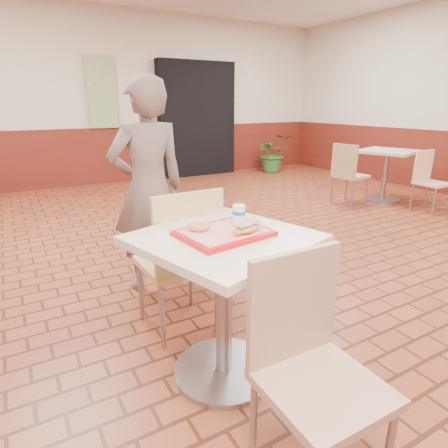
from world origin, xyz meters
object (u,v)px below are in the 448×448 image
main_table (224,284)px  chair_second_front (428,178)px  ring_donut (199,226)px  chair_second_left (348,171)px  chair_main_back (182,255)px  second_table (386,167)px  paper_cup (239,213)px  long_john_donut (246,228)px  serving_tray (224,233)px  customer (149,188)px  chair_main_front (310,359)px  potted_plant (273,153)px

main_table → chair_second_front: bearing=20.2°
ring_donut → chair_second_left: size_ratio=0.12×
chair_main_back → second_table: 4.39m
chair_second_left → chair_second_front: chair_second_left is taller
paper_cup → second_table: paper_cup is taller
long_john_donut → second_table: bearing=29.5°
chair_second_left → main_table: bearing=117.2°
serving_tray → chair_second_front: 4.37m
paper_cup → serving_tray: bearing=-146.4°
customer → ring_donut: (-0.13, -1.13, 0.04)m
chair_main_front → paper_cup: (0.13, 0.73, 0.37)m
serving_tray → chair_main_front: bearing=-88.6°
customer → potted_plant: (4.02, 3.77, -0.41)m
chair_main_front → potted_plant: bearing=55.1°
paper_cup → chair_second_left: paper_cup is taller
ring_donut → long_john_donut: bearing=-41.2°
chair_main_back → serving_tray: 0.57m
chair_main_front → serving_tray: size_ratio=2.15×
main_table → second_table: 4.57m
second_table → chair_second_front: chair_second_front is taller
chair_main_front → paper_cup: 0.83m
main_table → serving_tray: (0.00, -0.00, 0.28)m
chair_second_left → chair_second_front: (0.75, -0.74, -0.04)m
long_john_donut → second_table: (3.95, 2.23, -0.34)m
chair_main_back → long_john_donut: (0.10, -0.56, 0.33)m
ring_donut → potted_plant: size_ratio=0.13×
customer → potted_plant: customer is taller
chair_second_front → chair_main_back: bearing=-166.0°
potted_plant → chair_main_front: bearing=-125.8°
main_table → potted_plant: (4.05, 4.97, -0.14)m
chair_main_back → chair_second_front: size_ratio=1.17×
chair_main_front → serving_tray: chair_main_front is taller
second_table → chair_second_front: (0.05, -0.65, -0.06)m
chair_main_back → chair_second_front: bearing=-168.0°
main_table → potted_plant: bearing=50.8°
chair_main_front → customer: size_ratio=0.56×
ring_donut → chair_second_front: ring_donut is taller
customer → serving_tray: (-0.03, -1.21, 0.01)m
serving_tray → chair_second_front: size_ratio=0.52×
customer → potted_plant: 5.52m
chair_main_back → paper_cup: 0.55m
ring_donut → paper_cup: (0.24, 0.02, 0.03)m
paper_cup → chair_second_front: 4.21m
paper_cup → potted_plant: 6.27m
chair_main_back → customer: customer is taller
serving_tray → second_table: (4.03, 2.16, -0.31)m
serving_tray → chair_second_left: bearing=34.0°
potted_plant → long_john_donut: bearing=-128.2°
chair_main_front → chair_second_front: chair_main_front is taller
chair_main_back → paper_cup: bearing=111.6°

